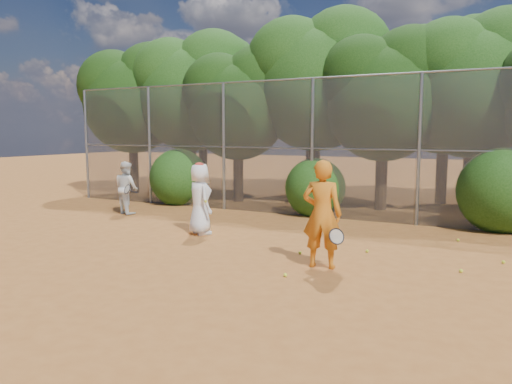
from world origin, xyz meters
The scene contains 23 objects.
ground centered at (0.00, 0.00, 0.00)m, with size 80.00×80.00×0.00m, color #975422.
fence_back centered at (-0.12, 6.00, 2.05)m, with size 20.05×0.09×4.03m.
tree_0 centered at (-9.44, 8.04, 3.93)m, with size 4.38×3.81×6.00m.
tree_1 centered at (-6.94, 8.54, 4.16)m, with size 4.64×4.03×6.35m.
tree_2 centered at (-4.45, 7.83, 3.58)m, with size 3.99×3.47×5.47m.
tree_3 centered at (-1.94, 8.84, 4.40)m, with size 4.89×4.26×6.70m.
tree_4 centered at (0.55, 8.24, 3.76)m, with size 4.19×3.64×5.73m.
tree_5 centered at (3.06, 9.04, 4.05)m, with size 4.51×3.92×6.17m.
tree_9 centered at (-7.94, 10.84, 4.34)m, with size 4.83×4.20×6.62m.
tree_10 centered at (-2.93, 11.05, 4.63)m, with size 5.15×4.48×7.06m.
tree_11 centered at (2.06, 10.64, 4.16)m, with size 4.64×4.03×6.35m.
bush_0 centered at (-6.00, 6.30, 1.00)m, with size 2.00×2.00×2.00m, color #193F0F.
bush_1 centered at (-1.00, 6.30, 0.90)m, with size 1.80×1.80×1.80m, color #193F0F.
bush_2 centered at (4.00, 6.30, 1.10)m, with size 2.20×2.20×2.20m, color #193F0F.
player_yellow centered at (1.21, 0.89, 0.99)m, with size 0.90×0.65×1.99m.
player_teen centered at (-2.47, 2.36, 0.87)m, with size 1.00×0.93×1.75m.
player_white centered at (-6.14, 3.85, 0.80)m, with size 0.93×0.83×1.59m.
ball_0 centered at (1.66, 2.38, 0.03)m, with size 0.07×0.07×0.07m, color #BFD326.
ball_1 centered at (4.18, 2.72, 0.03)m, with size 0.07×0.07×0.07m, color #BFD326.
ball_2 centered at (0.88, 0.01, 0.03)m, with size 0.07×0.07×0.07m, color #BFD326.
ball_3 centered at (3.53, 1.70, 0.03)m, with size 0.07×0.07×0.07m, color #BFD326.
ball_4 centered at (0.49, 1.61, 0.03)m, with size 0.07×0.07×0.07m, color #BFD326.
ball_5 centered at (3.21, 4.38, 0.03)m, with size 0.07×0.07×0.07m, color #BFD326.
Camera 1 is at (4.31, -7.60, 2.49)m, focal length 35.00 mm.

